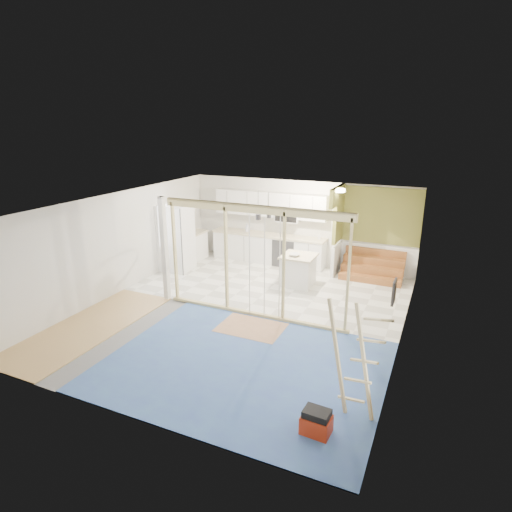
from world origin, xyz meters
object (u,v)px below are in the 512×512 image
at_px(fridge, 176,238).
at_px(island, 298,271).
at_px(toolbox, 316,423).
at_px(ladder, 354,360).

bearing_deg(fridge, island, -0.68).
xyz_separation_m(fridge, island, (3.71, 0.27, -0.57)).
distance_m(island, toolbox, 5.81).
height_order(island, toolbox, island).
relative_size(island, toolbox, 2.06).
bearing_deg(island, ladder, -63.11).
bearing_deg(toolbox, island, 114.99).
height_order(toolbox, ladder, ladder).
distance_m(fridge, ladder, 7.64).
bearing_deg(ladder, toolbox, -103.97).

